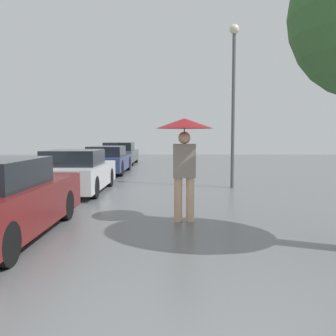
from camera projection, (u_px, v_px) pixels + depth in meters
pedestrian at (184, 141)px, 6.99m from camera, size 1.07×1.07×1.95m
parked_car_second at (76, 172)px, 10.81m from camera, size 1.72×3.83×1.22m
parked_car_third at (107, 160)px, 16.26m from camera, size 1.68×4.21×1.18m
parked_car_farthest at (120, 154)px, 21.64m from camera, size 1.85×4.04×1.25m
street_lamp at (234, 84)px, 11.46m from camera, size 0.30×0.30×4.99m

